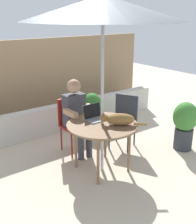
{
  "coord_description": "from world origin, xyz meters",
  "views": [
    {
      "loc": [
        -2.27,
        -2.95,
        2.24
      ],
      "look_at": [
        0.0,
        0.1,
        0.89
      ],
      "focal_mm": 45.09,
      "sensor_mm": 36.0,
      "label": 1
    }
  ],
  "objects_px": {
    "chair_occupied": "(72,120)",
    "potted_plant_near_fence": "(185,123)",
    "patio_table": "(102,128)",
    "potted_plant_by_chair": "(92,109)",
    "laptop": "(94,115)",
    "patio_umbrella": "(103,8)",
    "chair_empty": "(124,117)",
    "person_seated": "(77,113)",
    "cat": "(118,119)"
  },
  "relations": [
    {
      "from": "chair_empty",
      "to": "potted_plant_near_fence",
      "type": "distance_m",
      "value": 1.02
    },
    {
      "from": "cat",
      "to": "potted_plant_by_chair",
      "type": "distance_m",
      "value": 1.69
    },
    {
      "from": "patio_table",
      "to": "person_seated",
      "type": "distance_m",
      "value": 0.68
    },
    {
      "from": "patio_umbrella",
      "to": "person_seated",
      "type": "bearing_deg",
      "value": 90.0
    },
    {
      "from": "patio_table",
      "to": "laptop",
      "type": "distance_m",
      "value": 0.26
    },
    {
      "from": "cat",
      "to": "chair_empty",
      "type": "bearing_deg",
      "value": 42.45
    },
    {
      "from": "person_seated",
      "to": "patio_umbrella",
      "type": "bearing_deg",
      "value": -90.0
    },
    {
      "from": "patio_table",
      "to": "chair_empty",
      "type": "height_order",
      "value": "chair_empty"
    },
    {
      "from": "chair_empty",
      "to": "cat",
      "type": "xyz_separation_m",
      "value": [
        -0.66,
        -0.6,
        0.28
      ]
    },
    {
      "from": "patio_table",
      "to": "cat",
      "type": "xyz_separation_m",
      "value": [
        0.16,
        -0.17,
        0.14
      ]
    },
    {
      "from": "chair_occupied",
      "to": "chair_empty",
      "type": "distance_m",
      "value": 0.91
    },
    {
      "from": "chair_occupied",
      "to": "person_seated",
      "type": "bearing_deg",
      "value": -90.0
    },
    {
      "from": "patio_umbrella",
      "to": "potted_plant_by_chair",
      "type": "xyz_separation_m",
      "value": [
        0.78,
        1.35,
        -1.84
      ]
    },
    {
      "from": "chair_empty",
      "to": "cat",
      "type": "distance_m",
      "value": 0.93
    },
    {
      "from": "patio_table",
      "to": "chair_empty",
      "type": "distance_m",
      "value": 0.93
    },
    {
      "from": "chair_empty",
      "to": "potted_plant_near_fence",
      "type": "xyz_separation_m",
      "value": [
        0.73,
        -0.72,
        -0.07
      ]
    },
    {
      "from": "patio_table",
      "to": "potted_plant_near_fence",
      "type": "relative_size",
      "value": 1.21
    },
    {
      "from": "cat",
      "to": "chair_occupied",
      "type": "bearing_deg",
      "value": 98.86
    },
    {
      "from": "patio_umbrella",
      "to": "cat",
      "type": "bearing_deg",
      "value": -47.41
    },
    {
      "from": "chair_empty",
      "to": "cat",
      "type": "relative_size",
      "value": 1.74
    },
    {
      "from": "patio_table",
      "to": "laptop",
      "type": "height_order",
      "value": "laptop"
    },
    {
      "from": "chair_empty",
      "to": "patio_table",
      "type": "bearing_deg",
      "value": -152.15
    },
    {
      "from": "chair_empty",
      "to": "person_seated",
      "type": "bearing_deg",
      "value": 163.04
    },
    {
      "from": "patio_umbrella",
      "to": "patio_table",
      "type": "bearing_deg",
      "value": 0.0
    },
    {
      "from": "patio_umbrella",
      "to": "potted_plant_by_chair",
      "type": "distance_m",
      "value": 2.42
    },
    {
      "from": "laptop",
      "to": "patio_umbrella",
      "type": "bearing_deg",
      "value": -95.32
    },
    {
      "from": "chair_empty",
      "to": "laptop",
      "type": "bearing_deg",
      "value": -165.7
    },
    {
      "from": "patio_table",
      "to": "chair_occupied",
      "type": "bearing_deg",
      "value": 90.0
    },
    {
      "from": "patio_table",
      "to": "potted_plant_near_fence",
      "type": "xyz_separation_m",
      "value": [
        1.54,
        -0.29,
        -0.21
      ]
    },
    {
      "from": "person_seated",
      "to": "potted_plant_by_chair",
      "type": "xyz_separation_m",
      "value": [
        0.78,
        0.68,
        -0.27
      ]
    },
    {
      "from": "patio_umbrella",
      "to": "chair_empty",
      "type": "bearing_deg",
      "value": 27.85
    },
    {
      "from": "chair_occupied",
      "to": "potted_plant_by_chair",
      "type": "relative_size",
      "value": 1.2
    },
    {
      "from": "chair_occupied",
      "to": "potted_plant_by_chair",
      "type": "distance_m",
      "value": 0.94
    },
    {
      "from": "chair_occupied",
      "to": "cat",
      "type": "height_order",
      "value": "cat"
    },
    {
      "from": "chair_occupied",
      "to": "potted_plant_near_fence",
      "type": "height_order",
      "value": "chair_occupied"
    },
    {
      "from": "patio_table",
      "to": "laptop",
      "type": "xyz_separation_m",
      "value": [
        0.02,
        0.23,
        0.12
      ]
    },
    {
      "from": "potted_plant_near_fence",
      "to": "cat",
      "type": "bearing_deg",
      "value": 175.23
    },
    {
      "from": "potted_plant_by_chair",
      "to": "patio_umbrella",
      "type": "bearing_deg",
      "value": -119.93
    },
    {
      "from": "laptop",
      "to": "person_seated",
      "type": "bearing_deg",
      "value": 92.7
    },
    {
      "from": "laptop",
      "to": "cat",
      "type": "relative_size",
      "value": 0.59
    },
    {
      "from": "chair_occupied",
      "to": "potted_plant_near_fence",
      "type": "bearing_deg",
      "value": -36.01
    },
    {
      "from": "chair_occupied",
      "to": "cat",
      "type": "distance_m",
      "value": 1.06
    },
    {
      "from": "patio_umbrella",
      "to": "chair_empty",
      "type": "height_order",
      "value": "patio_umbrella"
    },
    {
      "from": "patio_table",
      "to": "patio_umbrella",
      "type": "relative_size",
      "value": 0.42
    },
    {
      "from": "potted_plant_near_fence",
      "to": "potted_plant_by_chair",
      "type": "distance_m",
      "value": 1.81
    },
    {
      "from": "person_seated",
      "to": "laptop",
      "type": "distance_m",
      "value": 0.46
    },
    {
      "from": "laptop",
      "to": "potted_plant_by_chair",
      "type": "relative_size",
      "value": 0.41
    },
    {
      "from": "patio_umbrella",
      "to": "chair_occupied",
      "type": "xyz_separation_m",
      "value": [
        0.0,
        0.84,
        -1.75
      ]
    },
    {
      "from": "chair_occupied",
      "to": "patio_table",
      "type": "bearing_deg",
      "value": -90.0
    },
    {
      "from": "chair_occupied",
      "to": "laptop",
      "type": "xyz_separation_m",
      "value": [
        0.02,
        -0.61,
        0.26
      ]
    }
  ]
}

